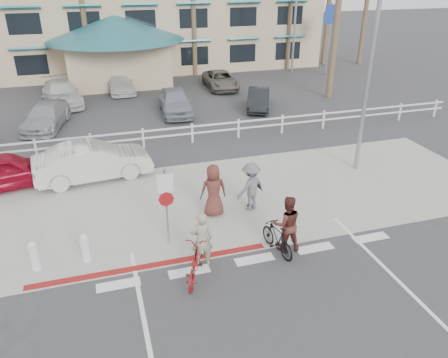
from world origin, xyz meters
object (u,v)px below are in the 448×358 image
object	(u,v)px
bike_red	(194,264)
car_white_sedan	(93,161)
car_red_compact	(5,171)
sign_post	(166,203)
bike_black	(277,238)

from	to	relation	value
bike_red	car_white_sedan	world-z (taller)	car_white_sedan
car_white_sedan	car_red_compact	xyz separation A→B (m)	(-3.33, 0.17, -0.05)
sign_post	car_white_sedan	world-z (taller)	sign_post
sign_post	bike_red	size ratio (longest dim) A/B	1.63
car_red_compact	bike_black	bearing A→B (deg)	-141.35
car_white_sedan	car_red_compact	size ratio (longest dim) A/B	1.11
bike_red	car_white_sedan	xyz separation A→B (m)	(-2.46, 7.41, 0.30)
sign_post	car_red_compact	xyz separation A→B (m)	(-5.40, 5.71, -0.74)
bike_black	car_red_compact	bearing A→B (deg)	-50.77
sign_post	bike_black	bearing A→B (deg)	-24.47
car_white_sedan	bike_red	bearing A→B (deg)	-168.36
bike_red	bike_black	xyz separation A→B (m)	(2.70, 0.47, 0.02)
bike_red	bike_black	bearing A→B (deg)	-148.02
bike_red	car_red_compact	xyz separation A→B (m)	(-5.79, 7.59, 0.24)
bike_red	bike_black	size ratio (longest dim) A/B	1.11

